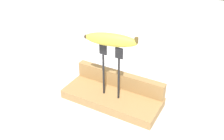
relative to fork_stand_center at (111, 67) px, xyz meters
name	(u,v)px	position (x,y,z in m)	size (l,w,h in m)	color
ground_plane	(112,101)	(0.00, 0.01, -0.15)	(3.00, 3.00, 0.00)	silver
wooden_board	(112,98)	(0.00, 0.01, -0.13)	(0.35, 0.14, 0.03)	#A87F4C
board_backstop	(120,79)	(0.00, 0.06, -0.08)	(0.34, 0.03, 0.06)	#A87F4C
fork_stand_center	(111,67)	(0.00, 0.00, 0.00)	(0.08, 0.01, 0.19)	black
banana_raised_center	(111,40)	(0.00, 0.00, 0.10)	(0.17, 0.07, 0.04)	#DBD147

